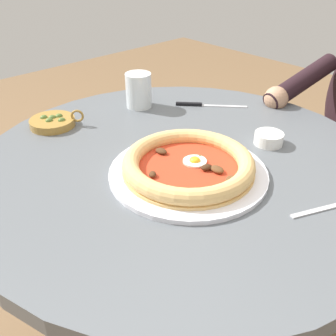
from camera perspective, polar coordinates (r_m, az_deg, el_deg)
name	(u,v)px	position (r m, az deg, el deg)	size (l,w,h in m)	color
dining_table	(180,210)	(0.95, 1.77, -6.17)	(0.93, 0.93, 0.73)	#565B60
pizza_on_plate	(188,166)	(0.80, 3.01, 0.26)	(0.33, 0.33, 0.05)	white
water_glass	(139,93)	(1.12, -4.34, 11.01)	(0.07, 0.07, 0.10)	silver
steak_knife	(201,105)	(1.14, 4.81, 9.26)	(0.15, 0.16, 0.01)	silver
ramekin_capers	(269,138)	(0.95, 14.61, 4.28)	(0.07, 0.07, 0.03)	white
olive_pan	(53,122)	(1.06, -16.55, 6.53)	(0.12, 0.12, 0.04)	olive
fork_utensil	(334,206)	(0.78, 23.27, -5.16)	(0.18, 0.08, 0.00)	#BCBCC1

